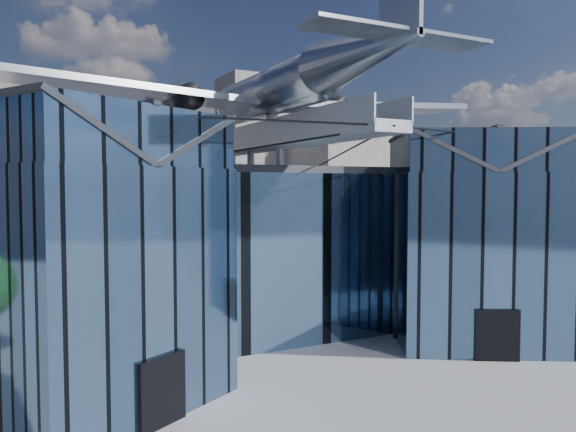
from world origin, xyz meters
name	(u,v)px	position (x,y,z in m)	size (l,w,h in m)	color
ground_plane	(306,360)	(0.00, 0.00, 0.00)	(120.00, 120.00, 0.00)	gray
museum	(259,241)	(0.00, 5.82, 5.54)	(32.88, 24.50, 17.60)	#426187
bg_towers	(130,177)	(1.45, 50.49, 10.01)	(77.00, 24.50, 26.00)	gray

